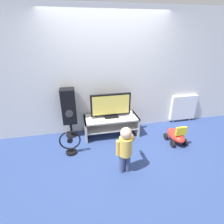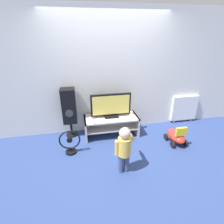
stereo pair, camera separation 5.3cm
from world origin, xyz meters
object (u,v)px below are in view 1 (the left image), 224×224
remote_secondary (105,120)px  ride_on_toy (176,135)px  radiator (183,108)px  floor_fan (70,143)px  television (111,106)px  child (125,146)px  remote_primary (93,123)px  game_console (131,115)px  speaker_tower (69,107)px

remote_secondary → ride_on_toy: remote_secondary is taller
radiator → floor_fan: bearing=-164.8°
floor_fan → television: bearing=30.7°
child → radiator: 2.39m
remote_primary → ride_on_toy: remote_primary is taller
radiator → television: bearing=-172.9°
floor_fan → remote_secondary: bearing=26.7°
game_console → speaker_tower: 1.34m
remote_primary → speaker_tower: bearing=142.9°
game_console → floor_fan: 1.41m
remote_secondary → ride_on_toy: 1.50m
child → floor_fan: bearing=143.2°
remote_primary → radiator: (2.33, 0.45, -0.07)m
ride_on_toy → radiator: size_ratio=0.75×
radiator → ride_on_toy: bearing=-128.3°
television → remote_primary: television is taller
remote_secondary → radiator: size_ratio=0.20×
remote_secondary → child: bearing=-81.7°
ride_on_toy → remote_secondary: bearing=162.4°
television → child: (-0.01, -1.17, -0.20)m
speaker_tower → ride_on_toy: (2.12, -0.73, -0.51)m
remote_secondary → television: bearing=45.5°
remote_primary → floor_fan: (-0.46, -0.31, -0.22)m
ride_on_toy → radiator: 1.09m
ride_on_toy → radiator: bearing=51.7°
game_console → remote_primary: 0.87m
television → game_console: size_ratio=5.06×
remote_secondary → radiator: 2.11m
remote_primary → floor_fan: size_ratio=0.26×
speaker_tower → remote_primary: bearing=-37.1°
remote_primary → remote_secondary: 0.27m
game_console → remote_secondary: 0.60m
radiator → game_console: bearing=-168.3°
remote_primary → television: bearing=26.7°
speaker_tower → game_console: bearing=-8.6°
floor_fan → ride_on_toy: 2.13m
child → speaker_tower: 1.57m
game_console → floor_fan: size_ratio=0.35×
game_console → floor_fan: (-1.31, -0.45, -0.23)m
remote_primary → radiator: size_ratio=0.19×
floor_fan → radiator: 2.90m
game_console → remote_secondary: (-0.59, -0.09, -0.01)m
remote_primary → floor_fan: bearing=-145.9°
remote_secondary → speaker_tower: speaker_tower is taller
child → remote_secondary: bearing=98.3°
game_console → speaker_tower: size_ratio=0.16×
television → ride_on_toy: bearing=-25.9°
remote_primary → ride_on_toy: size_ratio=0.25×
game_console → remote_secondary: bearing=-171.3°
television → radiator: bearing=7.1°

